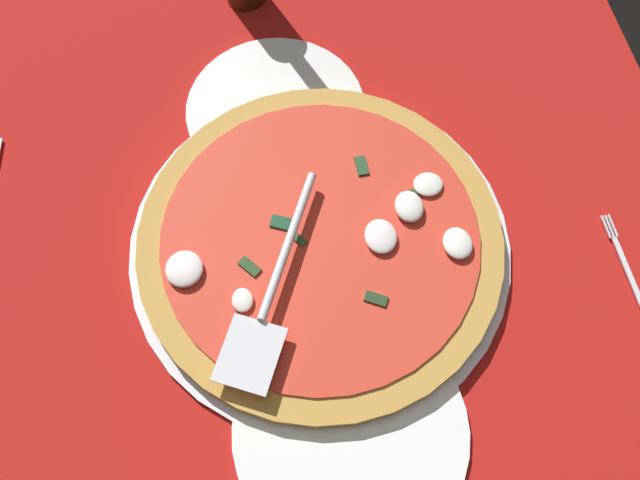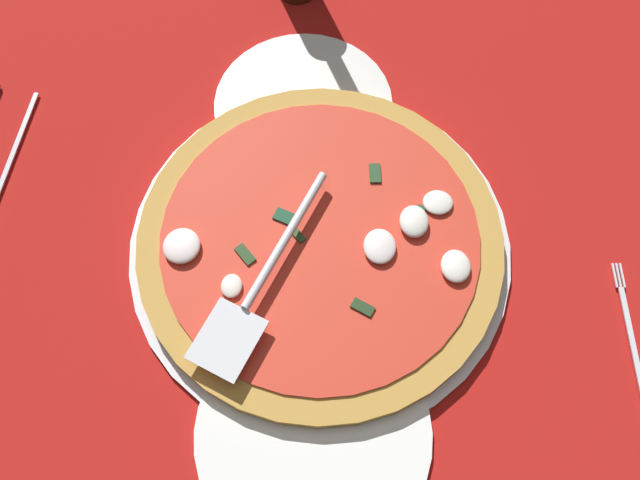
# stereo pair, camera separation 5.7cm
# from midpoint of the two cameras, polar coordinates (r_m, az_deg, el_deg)

# --- Properties ---
(ground_plane) EXTENTS (1.04, 1.04, 0.01)m
(ground_plane) POSITION_cam_midpoint_polar(r_m,az_deg,el_deg) (0.78, -1.34, 0.19)
(ground_plane) COLOR #A91814
(checker_pattern) EXTENTS (1.04, 1.04, 0.00)m
(checker_pattern) POSITION_cam_midpoint_polar(r_m,az_deg,el_deg) (0.78, -1.34, 0.33)
(checker_pattern) COLOR white
(checker_pattern) RESTS_ON ground_plane
(pizza_pan) EXTENTS (0.45, 0.45, 0.01)m
(pizza_pan) POSITION_cam_midpoint_polar(r_m,az_deg,el_deg) (0.77, 2.13, -0.65)
(pizza_pan) COLOR silver
(pizza_pan) RESTS_ON ground_plane
(dinner_plate_left) EXTENTS (0.23, 0.23, 0.01)m
(dinner_plate_left) POSITION_cam_midpoint_polar(r_m,az_deg,el_deg) (0.87, 0.46, 11.67)
(dinner_plate_left) COLOR silver
(dinner_plate_left) RESTS_ON ground_plane
(dinner_plate_right) EXTENTS (0.25, 0.25, 0.01)m
(dinner_plate_right) POSITION_cam_midpoint_polar(r_m,az_deg,el_deg) (0.71, 1.82, -16.81)
(dinner_plate_right) COLOR white
(dinner_plate_right) RESTS_ON ground_plane
(pizza) EXTENTS (0.42, 0.42, 0.03)m
(pizza) POSITION_cam_midpoint_polar(r_m,az_deg,el_deg) (0.75, 2.23, -0.18)
(pizza) COLOR #BF8D3D
(pizza) RESTS_ON pizza_pan
(pizza_server) EXTENTS (0.25, 0.15, 0.01)m
(pizza_server) POSITION_cam_midpoint_polar(r_m,az_deg,el_deg) (0.70, -2.82, -3.67)
(pizza_server) COLOR silver
(pizza_server) RESTS_ON pizza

